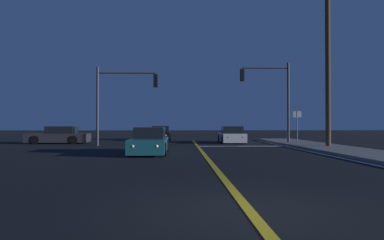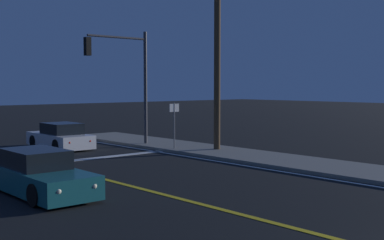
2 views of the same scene
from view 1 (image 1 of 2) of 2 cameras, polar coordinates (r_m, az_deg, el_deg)
ground_plane at (r=6.06m, az=9.74°, el=-14.98°), size 160.00×160.00×0.00m
sidewalk_right at (r=17.65m, az=28.65°, el=-5.26°), size 3.20×33.79×0.15m
lane_line_center at (r=15.26m, az=2.51°, el=-6.33°), size 0.20×31.92×0.01m
lane_line_edge_right at (r=16.79m, az=23.19°, el=-5.76°), size 0.16×31.92×0.01m
stop_bar at (r=23.47m, az=8.53°, el=-4.36°), size 6.17×0.50×0.01m
car_lead_oncoming_black at (r=32.42m, az=-5.29°, el=-2.35°), size 1.95×4.51×1.34m
car_distant_tail_white at (r=27.69m, az=6.65°, el=-2.62°), size 1.95×4.46×1.34m
car_mid_block_charcoal at (r=28.58m, az=-21.40°, el=-2.51°), size 4.70×1.90×1.34m
car_far_approaching_teal at (r=17.64m, az=-7.10°, el=-3.69°), size 1.83×4.69×1.34m
traffic_signal_near_right at (r=26.37m, az=13.20°, el=4.90°), size 3.73×0.28×6.15m
traffic_signal_far_left at (r=24.39m, az=-11.96°, el=4.47°), size 4.27×0.28×5.51m
utility_pole_right at (r=23.30m, az=21.82°, el=10.22°), size 1.87×0.31×11.40m
street_sign_corner at (r=23.86m, az=17.24°, el=-0.38°), size 0.56×0.07×2.42m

